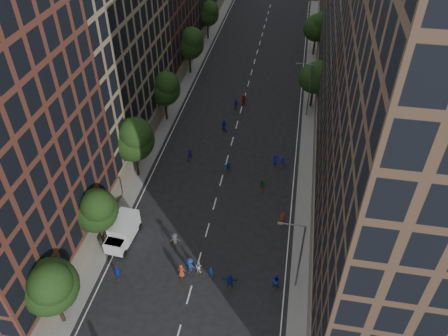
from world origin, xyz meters
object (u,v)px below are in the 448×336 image
(cargo_van, at_px, (123,231))
(skater_2, at_px, (275,281))
(skater_1, at_px, (211,273))
(streetlamp_far, at_px, (309,87))
(streetlamp_near, at_px, (298,253))

(cargo_van, height_order, skater_2, cargo_van)
(cargo_van, xyz_separation_m, skater_2, (17.58, -3.26, -0.50))
(skater_1, bearing_deg, streetlamp_far, -80.42)
(streetlamp_far, xyz_separation_m, cargo_van, (-19.45, -30.18, -3.72))
(streetlamp_near, height_order, skater_2, streetlamp_near)
(streetlamp_far, bearing_deg, cargo_van, -122.79)
(streetlamp_near, relative_size, skater_1, 5.77)
(streetlamp_near, relative_size, streetlamp_far, 1.00)
(streetlamp_far, relative_size, cargo_van, 1.71)
(streetlamp_near, height_order, cargo_van, streetlamp_near)
(skater_1, distance_m, skater_2, 6.68)
(skater_1, bearing_deg, streetlamp_near, -152.71)
(cargo_van, relative_size, skater_2, 2.82)
(cargo_van, bearing_deg, skater_2, -6.21)
(streetlamp_near, height_order, streetlamp_far, same)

